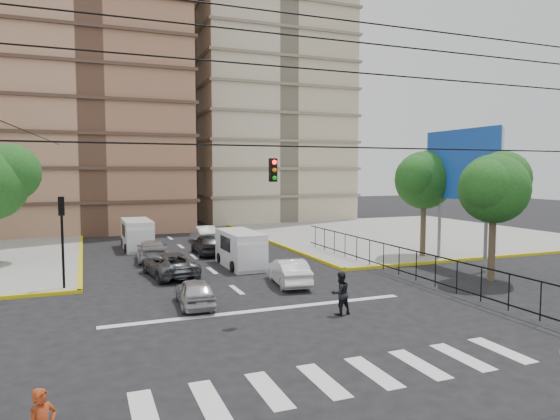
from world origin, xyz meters
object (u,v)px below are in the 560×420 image
van_left_lane (137,235)px  car_white_front_right (289,272)px  car_silver_front_left (195,292)px  pedestrian_crosswalk (340,293)px  van_right_lane (242,250)px  traffic_light_nw (62,227)px

van_left_lane → car_white_front_right: size_ratio=1.19×
van_left_lane → car_silver_front_left: van_left_lane is taller
pedestrian_crosswalk → car_white_front_right: bearing=-96.6°
van_right_lane → van_left_lane: 10.48m
car_silver_front_left → pedestrian_crosswalk: pedestrian_crosswalk is taller
car_white_front_right → van_left_lane: bearing=-59.8°
car_white_front_right → car_silver_front_left: bearing=30.5°
van_right_lane → van_left_lane: van_left_lane is taller
van_right_lane → car_white_front_right: (0.86, -5.28, -0.37)m
van_right_lane → car_silver_front_left: (-4.40, -7.49, -0.43)m
van_left_lane → pedestrian_crosswalk: 20.88m
traffic_light_nw → van_right_lane: 10.25m
traffic_light_nw → pedestrian_crosswalk: bearing=-38.5°
van_left_lane → car_white_front_right: (5.98, -14.42, -0.39)m
traffic_light_nw → car_white_front_right: (10.56, -2.73, -2.44)m
van_right_lane → car_silver_front_left: 8.70m
car_white_front_right → traffic_light_nw: bearing=-6.8°
van_right_lane → pedestrian_crosswalk: bearing=-86.6°
van_left_lane → pedestrian_crosswalk: van_left_lane is taller
car_silver_front_left → pedestrian_crosswalk: 6.20m
car_white_front_right → pedestrian_crosswalk: pedestrian_crosswalk is taller
car_white_front_right → pedestrian_crosswalk: 5.61m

